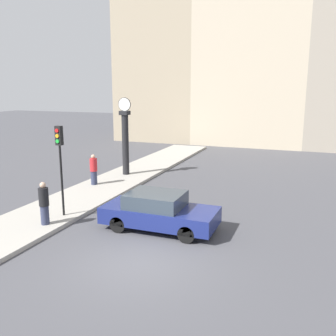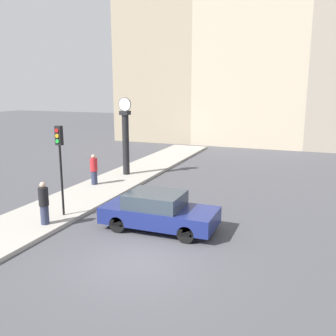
{
  "view_description": "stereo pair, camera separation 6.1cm",
  "coord_description": "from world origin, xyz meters",
  "px_view_note": "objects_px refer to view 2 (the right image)",
  "views": [
    {
      "loc": [
        4.7,
        -9.71,
        5.31
      ],
      "look_at": [
        -1.32,
        5.92,
        1.68
      ],
      "focal_mm": 40.0,
      "sensor_mm": 36.0,
      "label": 1
    },
    {
      "loc": [
        4.76,
        -9.68,
        5.31
      ],
      "look_at": [
        -1.32,
        5.92,
        1.68
      ],
      "focal_mm": 40.0,
      "sensor_mm": 36.0,
      "label": 2
    }
  ],
  "objects_px": {
    "traffic_light_near": "(60,152)",
    "sedan_car": "(158,211)",
    "pedestrian_red_top": "(94,170)",
    "pedestrian_black_jacket": "(44,203)",
    "street_clock": "(126,139)"
  },
  "relations": [
    {
      "from": "pedestrian_red_top",
      "to": "pedestrian_black_jacket",
      "type": "height_order",
      "value": "pedestrian_black_jacket"
    },
    {
      "from": "pedestrian_red_top",
      "to": "pedestrian_black_jacket",
      "type": "distance_m",
      "value": 6.05
    },
    {
      "from": "pedestrian_black_jacket",
      "to": "pedestrian_red_top",
      "type": "bearing_deg",
      "value": 104.28
    },
    {
      "from": "traffic_light_near",
      "to": "sedan_car",
      "type": "bearing_deg",
      "value": 4.84
    },
    {
      "from": "sedan_car",
      "to": "pedestrian_red_top",
      "type": "bearing_deg",
      "value": 141.85
    },
    {
      "from": "sedan_car",
      "to": "pedestrian_red_top",
      "type": "xyz_separation_m",
      "value": [
        -5.6,
        4.4,
        0.26
      ]
    },
    {
      "from": "street_clock",
      "to": "pedestrian_black_jacket",
      "type": "relative_size",
      "value": 2.74
    },
    {
      "from": "sedan_car",
      "to": "traffic_light_near",
      "type": "height_order",
      "value": "traffic_light_near"
    },
    {
      "from": "street_clock",
      "to": "pedestrian_black_jacket",
      "type": "bearing_deg",
      "value": -83.37
    },
    {
      "from": "traffic_light_near",
      "to": "pedestrian_black_jacket",
      "type": "relative_size",
      "value": 2.2
    },
    {
      "from": "traffic_light_near",
      "to": "pedestrian_black_jacket",
      "type": "height_order",
      "value": "traffic_light_near"
    },
    {
      "from": "sedan_car",
      "to": "street_clock",
      "type": "height_order",
      "value": "street_clock"
    },
    {
      "from": "sedan_car",
      "to": "pedestrian_red_top",
      "type": "relative_size",
      "value": 2.63
    },
    {
      "from": "traffic_light_near",
      "to": "pedestrian_black_jacket",
      "type": "distance_m",
      "value": 2.12
    },
    {
      "from": "sedan_car",
      "to": "street_clock",
      "type": "xyz_separation_m",
      "value": [
        -5.12,
        7.2,
        1.6
      ]
    }
  ]
}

